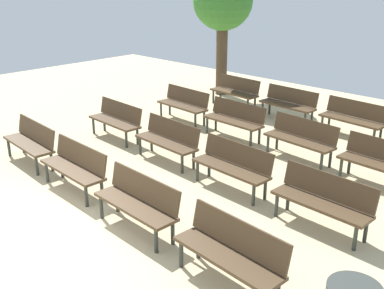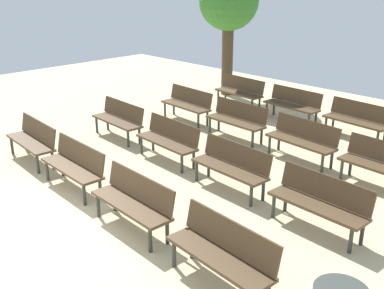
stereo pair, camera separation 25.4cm
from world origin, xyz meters
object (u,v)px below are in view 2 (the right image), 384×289
bench_r0_c2 (134,199)px  bench_r3_c1 (293,103)px  bench_r0_c3 (223,250)px  bench_r1_c0 (119,118)px  bench_r2_c1 (237,118)px  bench_r2_c2 (303,138)px  bench_r0_c1 (75,163)px  bench_r2_c0 (188,103)px  bench_r3_c0 (240,90)px  tree_1 (229,3)px  bench_r2_c3 (384,163)px  bench_r3_c2 (357,118)px  bench_r1_c1 (169,138)px  bench_r1_c3 (320,200)px  bench_r0_c0 (33,138)px  bench_r1_c2 (232,164)px

bench_r0_c2 → bench_r3_c1: same height
bench_r0_c3 → bench_r1_c0: (-5.60, 2.46, 0.00)m
bench_r2_c1 → bench_r2_c2: bearing=-1.0°
bench_r0_c3 → bench_r1_c0: 6.11m
bench_r0_c1 → bench_r2_c0: (-1.60, 4.43, 0.00)m
bench_r0_c2 → bench_r3_c0: bearing=119.3°
bench_r0_c1 → tree_1: tree_1 is taller
bench_r2_c0 → tree_1: bearing=115.3°
bench_r1_c0 → bench_r2_c3: bearing=20.2°
bench_r2_c1 → bench_r2_c2: (1.90, -0.09, 0.00)m
bench_r0_c1 → bench_r0_c3: size_ratio=0.99×
bench_r2_c2 → bench_r3_c2: (0.13, 2.18, 0.00)m
bench_r0_c2 → tree_1: tree_1 is taller
bench_r0_c2 → bench_r1_c1: size_ratio=0.99×
bench_r0_c1 → tree_1: size_ratio=0.41×
bench_r2_c3 → bench_r2_c0: bearing=-179.7°
bench_r2_c2 → bench_r3_c1: bearing=132.8°
bench_r2_c3 → bench_r3_c1: same height
bench_r1_c3 → bench_r0_c0: bearing=-159.9°
bench_r0_c0 → bench_r1_c1: same height
bench_r0_c0 → bench_r1_c1: (2.01, 2.07, 0.00)m
bench_r1_c1 → bench_r3_c0: same height
bench_r1_c2 → bench_r0_c0: bearing=-150.5°
bench_r1_c1 → bench_r2_c0: bearing=131.5°
bench_r1_c1 → bench_r1_c2: size_ratio=1.00×
bench_r0_c1 → bench_r1_c0: (-1.77, 2.29, 0.00)m
bench_r1_c3 → tree_1: tree_1 is taller
bench_r1_c1 → bench_r1_c2: 1.87m
bench_r1_c3 → bench_r2_c0: bearing=158.2°
bench_r3_c0 → tree_1: bearing=150.2°
bench_r0_c2 → bench_r3_c0: size_ratio=0.99×
bench_r1_c1 → tree_1: 6.49m
bench_r0_c0 → bench_r0_c1: same height
bench_r1_c0 → bench_r2_c1: same height
bench_r0_c1 → bench_r2_c0: 4.71m
bench_r0_c3 → bench_r1_c3: (0.13, 2.11, 0.00)m
bench_r1_c1 → bench_r3_c2: 4.72m
bench_r0_c3 → bench_r1_c0: same height
bench_r3_c1 → bench_r0_c1: bearing=-90.9°
bench_r1_c0 → bench_r2_c2: same height
tree_1 → bench_r0_c0: bearing=-82.3°
bench_r3_c0 → tree_1: 2.87m
bench_r2_c0 → bench_r1_c3: bearing=-21.0°
bench_r0_c3 → bench_r2_c2: 4.69m
bench_r1_c2 → bench_r2_c1: size_ratio=1.00×
bench_r1_c0 → bench_r3_c1: same height
tree_1 → bench_r2_c3: bearing=-25.8°
bench_r1_c1 → bench_r2_c0: 2.89m
bench_r0_c2 → bench_r0_c3: same height
bench_r0_c0 → bench_r3_c2: 7.53m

